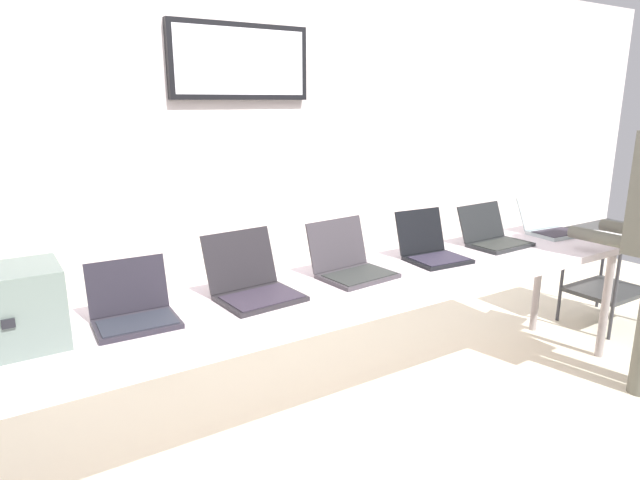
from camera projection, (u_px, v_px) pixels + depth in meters
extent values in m
cube|color=beige|center=(369.00, 420.00, 2.86)|extent=(8.00, 8.00, 0.04)
cube|color=silver|center=(266.00, 162.00, 3.47)|extent=(8.00, 0.06, 2.47)
cube|color=black|center=(240.00, 62.00, 3.18)|extent=(0.88, 0.05, 0.43)
cube|color=white|center=(241.00, 62.00, 3.17)|extent=(0.82, 0.02, 0.37)
cube|color=silver|center=(372.00, 282.00, 2.67)|extent=(3.58, 0.70, 0.04)
cylinder|color=gray|center=(606.00, 303.00, 3.44)|extent=(0.05, 0.05, 0.73)
cylinder|color=gray|center=(538.00, 282.00, 3.85)|extent=(0.05, 0.05, 0.73)
cube|color=slate|center=(6.00, 309.00, 1.88)|extent=(0.37, 0.28, 0.29)
cube|color=black|center=(8.00, 324.00, 1.76)|extent=(0.04, 0.01, 0.03)
cube|color=#26232B|center=(137.00, 324.00, 2.09)|extent=(0.32, 0.24, 0.02)
cube|color=#292C36|center=(137.00, 322.00, 2.07)|extent=(0.29, 0.18, 0.00)
cube|color=#26232B|center=(127.00, 285.00, 2.17)|extent=(0.31, 0.07, 0.21)
cube|color=#ADCCE4|center=(127.00, 285.00, 2.17)|extent=(0.28, 0.06, 0.19)
cube|color=#252225|center=(260.00, 298.00, 2.36)|extent=(0.36, 0.29, 0.02)
cube|color=#302835|center=(262.00, 297.00, 2.35)|extent=(0.33, 0.24, 0.00)
cube|color=#252225|center=(240.00, 259.00, 2.46)|extent=(0.35, 0.12, 0.25)
cube|color=black|center=(239.00, 259.00, 2.46)|extent=(0.32, 0.10, 0.23)
cube|color=#3B363B|center=(358.00, 276.00, 2.66)|extent=(0.37, 0.29, 0.02)
cube|color=#2D2F2D|center=(360.00, 274.00, 2.65)|extent=(0.34, 0.23, 0.00)
cube|color=#3B363B|center=(337.00, 244.00, 2.75)|extent=(0.35, 0.11, 0.24)
cube|color=white|center=(337.00, 244.00, 2.75)|extent=(0.32, 0.09, 0.22)
cube|color=black|center=(438.00, 260.00, 2.93)|extent=(0.32, 0.27, 0.02)
cube|color=#2D2738|center=(439.00, 258.00, 2.91)|extent=(0.29, 0.22, 0.00)
cube|color=black|center=(420.00, 231.00, 3.03)|extent=(0.31, 0.10, 0.24)
cube|color=white|center=(420.00, 231.00, 3.04)|extent=(0.28, 0.09, 0.21)
cube|color=#222425|center=(500.00, 245.00, 3.23)|extent=(0.37, 0.24, 0.02)
cube|color=#2F312E|center=(502.00, 243.00, 3.22)|extent=(0.34, 0.19, 0.00)
cube|color=#222425|center=(481.00, 222.00, 3.32)|extent=(0.37, 0.10, 0.21)
cube|color=#285341|center=(481.00, 222.00, 3.33)|extent=(0.34, 0.08, 0.18)
cube|color=#A8B6B7|center=(556.00, 234.00, 3.51)|extent=(0.34, 0.25, 0.02)
cube|color=#312A34|center=(558.00, 232.00, 3.49)|extent=(0.31, 0.20, 0.00)
cube|color=#A8B6B7|center=(538.00, 212.00, 3.62)|extent=(0.33, 0.13, 0.21)
cube|color=#295937|center=(537.00, 212.00, 3.62)|extent=(0.30, 0.11, 0.18)
cylinder|color=#5E5C4F|center=(597.00, 237.00, 3.05)|extent=(0.08, 0.32, 0.07)
cylinder|color=#5E5C4F|center=(628.00, 229.00, 3.23)|extent=(0.08, 0.32, 0.07)
cube|color=white|center=(614.00, 236.00, 3.48)|extent=(0.29, 0.35, 0.00)
cube|color=#333535|center=(615.00, 230.00, 3.90)|extent=(0.56, 0.44, 0.03)
cube|color=#333535|center=(606.00, 290.00, 4.01)|extent=(0.53, 0.42, 0.03)
cylinder|color=#333338|center=(615.00, 290.00, 3.69)|extent=(0.02, 0.02, 0.72)
cylinder|color=#333338|center=(562.00, 275.00, 4.01)|extent=(0.02, 0.02, 0.72)
cylinder|color=#333338|center=(602.00, 264.00, 4.28)|extent=(0.02, 0.02, 0.72)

